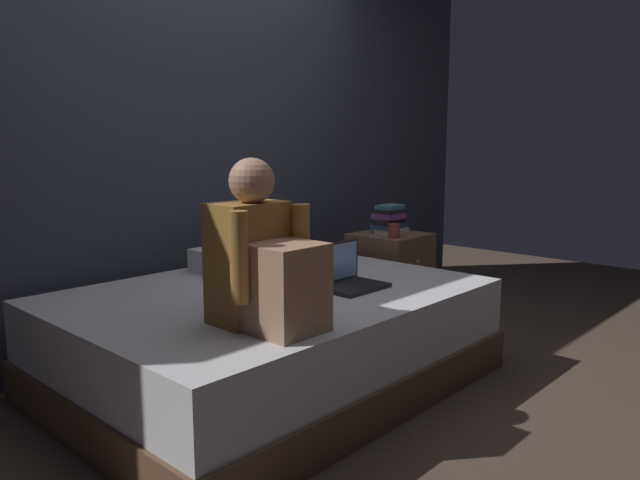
{
  "coord_description": "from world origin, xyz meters",
  "views": [
    {
      "loc": [
        -2.14,
        -1.83,
        1.19
      ],
      "look_at": [
        -0.06,
        0.1,
        0.73
      ],
      "focal_mm": 33.78,
      "sensor_mm": 36.0,
      "label": 1
    }
  ],
  "objects_px": {
    "bed": "(271,337)",
    "clothes_pile": "(320,254)",
    "pillow": "(247,258)",
    "mug": "(394,231)",
    "laptop": "(347,277)",
    "person_sitting": "(263,263)",
    "book_stack": "(390,220)",
    "nightstand": "(390,276)"
  },
  "relations": [
    {
      "from": "pillow",
      "to": "clothes_pile",
      "type": "height_order",
      "value": "pillow"
    },
    {
      "from": "laptop",
      "to": "nightstand",
      "type": "bearing_deg",
      "value": 25.21
    },
    {
      "from": "bed",
      "to": "mug",
      "type": "relative_size",
      "value": 22.22
    },
    {
      "from": "pillow",
      "to": "book_stack",
      "type": "relative_size",
      "value": 2.41
    },
    {
      "from": "pillow",
      "to": "clothes_pile",
      "type": "relative_size",
      "value": 2.62
    },
    {
      "from": "pillow",
      "to": "nightstand",
      "type": "bearing_deg",
      "value": -11.71
    },
    {
      "from": "nightstand",
      "to": "book_stack",
      "type": "distance_m",
      "value": 0.39
    },
    {
      "from": "bed",
      "to": "person_sitting",
      "type": "distance_m",
      "value": 0.76
    },
    {
      "from": "bed",
      "to": "mug",
      "type": "distance_m",
      "value": 1.24
    },
    {
      "from": "book_stack",
      "to": "mug",
      "type": "distance_m",
      "value": 0.21
    },
    {
      "from": "laptop",
      "to": "mug",
      "type": "bearing_deg",
      "value": 22.03
    },
    {
      "from": "pillow",
      "to": "laptop",
      "type": "bearing_deg",
      "value": -86.06
    },
    {
      "from": "laptop",
      "to": "pillow",
      "type": "relative_size",
      "value": 0.57
    },
    {
      "from": "mug",
      "to": "clothes_pile",
      "type": "xyz_separation_m",
      "value": [
        -0.47,
        0.2,
        -0.11
      ]
    },
    {
      "from": "laptop",
      "to": "person_sitting",
      "type": "bearing_deg",
      "value": -166.89
    },
    {
      "from": "nightstand",
      "to": "laptop",
      "type": "xyz_separation_m",
      "value": [
        -1.02,
        -0.48,
        0.24
      ]
    },
    {
      "from": "person_sitting",
      "to": "book_stack",
      "type": "xyz_separation_m",
      "value": [
        1.73,
        0.66,
        -0.05
      ]
    },
    {
      "from": "mug",
      "to": "clothes_pile",
      "type": "bearing_deg",
      "value": 156.88
    },
    {
      "from": "book_stack",
      "to": "clothes_pile",
      "type": "height_order",
      "value": "book_stack"
    },
    {
      "from": "bed",
      "to": "clothes_pile",
      "type": "distance_m",
      "value": 0.81
    },
    {
      "from": "bed",
      "to": "laptop",
      "type": "distance_m",
      "value": 0.48
    },
    {
      "from": "laptop",
      "to": "mug",
      "type": "distance_m",
      "value": 0.96
    },
    {
      "from": "bed",
      "to": "person_sitting",
      "type": "relative_size",
      "value": 3.05
    },
    {
      "from": "nightstand",
      "to": "laptop",
      "type": "height_order",
      "value": "laptop"
    },
    {
      "from": "nightstand",
      "to": "mug",
      "type": "distance_m",
      "value": 0.38
    },
    {
      "from": "book_stack",
      "to": "clothes_pile",
      "type": "xyz_separation_m",
      "value": [
        -0.62,
        0.06,
        -0.16
      ]
    },
    {
      "from": "clothes_pile",
      "to": "pillow",
      "type": "bearing_deg",
      "value": 163.32
    },
    {
      "from": "person_sitting",
      "to": "clothes_pile",
      "type": "xyz_separation_m",
      "value": [
        1.11,
        0.72,
        -0.21
      ]
    },
    {
      "from": "book_stack",
      "to": "mug",
      "type": "xyz_separation_m",
      "value": [
        -0.14,
        -0.14,
        -0.05
      ]
    },
    {
      "from": "nightstand",
      "to": "clothes_pile",
      "type": "xyz_separation_m",
      "value": [
        -0.6,
        0.08,
        0.23
      ]
    },
    {
      "from": "nightstand",
      "to": "mug",
      "type": "height_order",
      "value": "mug"
    },
    {
      "from": "bed",
      "to": "person_sitting",
      "type": "xyz_separation_m",
      "value": [
        -0.41,
        -0.41,
        0.49
      ]
    },
    {
      "from": "nightstand",
      "to": "person_sitting",
      "type": "xyz_separation_m",
      "value": [
        -1.71,
        -0.64,
        0.44
      ]
    },
    {
      "from": "person_sitting",
      "to": "mug",
      "type": "height_order",
      "value": "person_sitting"
    },
    {
      "from": "bed",
      "to": "pillow",
      "type": "distance_m",
      "value": 0.59
    },
    {
      "from": "book_stack",
      "to": "clothes_pile",
      "type": "distance_m",
      "value": 0.64
    },
    {
      "from": "nightstand",
      "to": "pillow",
      "type": "height_order",
      "value": "pillow"
    },
    {
      "from": "person_sitting",
      "to": "book_stack",
      "type": "height_order",
      "value": "person_sitting"
    },
    {
      "from": "person_sitting",
      "to": "laptop",
      "type": "xyz_separation_m",
      "value": [
        0.69,
        0.16,
        -0.2
      ]
    },
    {
      "from": "laptop",
      "to": "pillow",
      "type": "height_order",
      "value": "laptop"
    },
    {
      "from": "laptop",
      "to": "book_stack",
      "type": "distance_m",
      "value": 1.16
    },
    {
      "from": "bed",
      "to": "pillow",
      "type": "height_order",
      "value": "pillow"
    }
  ]
}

